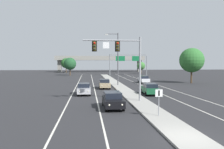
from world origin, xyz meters
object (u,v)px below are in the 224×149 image
object	(u,v)px
car_receding_green	(150,89)
highway_sign_gantry	(128,58)
tree_far_right_c	(192,60)
tree_far_left_b	(66,63)
car_oncoming_black	(113,100)
tree_far_left_c	(70,64)
median_sign_post	(159,98)
tree_far_right_b	(141,66)
car_receding_white	(144,79)
street_lamp_median	(117,56)
car_oncoming_tan	(105,84)
overhead_signal_mast	(122,55)
car_oncoming_silver	(84,89)

from	to	relation	value
car_receding_green	highway_sign_gantry	xyz separation A→B (m)	(5.38, 48.09, 5.34)
car_receding_green	tree_far_right_c	distance (m)	22.01
tree_far_left_b	car_oncoming_black	bearing A→B (deg)	-81.51
tree_far_left_b	tree_far_right_c	world-z (taller)	tree_far_right_c
tree_far_left_c	median_sign_post	bearing A→B (deg)	-79.20
median_sign_post	tree_far_right_b	xyz separation A→B (m)	(15.76, 74.38, 1.55)
car_receding_white	tree_far_right_c	distance (m)	11.15
median_sign_post	tree_far_left_c	distance (m)	64.14
median_sign_post	street_lamp_median	world-z (taller)	street_lamp_median
car_oncoming_tan	tree_far_left_b	size ratio (longest dim) A/B	0.69
median_sign_post	car_receding_white	world-z (taller)	median_sign_post
tree_far_right_b	tree_far_right_c	bearing A→B (deg)	-88.90
overhead_signal_mast	car_oncoming_tan	size ratio (longest dim) A/B	1.60
car_receding_white	highway_sign_gantry	bearing A→B (deg)	86.46
car_receding_green	overhead_signal_mast	bearing A→B (deg)	-130.31
street_lamp_median	car_oncoming_tan	distance (m)	7.13
tree_far_left_b	tree_far_right_b	xyz separation A→B (m)	(31.31, -11.83, -1.10)
car_receding_green	highway_sign_gantry	size ratio (longest dim) A/B	0.34
car_oncoming_tan	tree_far_right_c	distance (m)	21.58
car_receding_green	tree_far_right_b	size ratio (longest dim) A/B	0.94
car_oncoming_silver	tree_far_left_c	world-z (taller)	tree_far_left_c
street_lamp_median	car_receding_green	distance (m)	14.07
overhead_signal_mast	tree_far_right_c	size ratio (longest dim) A/B	0.94
overhead_signal_mast	tree_far_right_b	xyz separation A→B (m)	(17.66, 66.75, -2.16)
car_oncoming_black	car_receding_green	distance (m)	10.91
tree_far_left_c	tree_far_right_b	distance (m)	30.04
overhead_signal_mast	car_receding_green	bearing A→B (deg)	49.69
tree_far_left_b	tree_far_left_c	world-z (taller)	tree_far_left_b
car_receding_white	highway_sign_gantry	distance (m)	30.45
median_sign_post	car_receding_white	size ratio (longest dim) A/B	0.49
car_receding_white	tree_far_left_c	world-z (taller)	tree_far_left_c
car_receding_green	tree_far_right_c	xyz separation A→B (m)	(13.76, 16.66, 4.17)
car_oncoming_black	car_oncoming_tan	size ratio (longest dim) A/B	1.00
overhead_signal_mast	car_oncoming_black	distance (m)	5.80
overhead_signal_mast	car_receding_white	bearing A→B (deg)	70.79
median_sign_post	street_lamp_median	size ratio (longest dim) A/B	0.22
overhead_signal_mast	tree_far_right_b	distance (m)	69.08
car_oncoming_silver	car_receding_white	distance (m)	21.34
overhead_signal_mast	car_oncoming_tan	xyz separation A→B (m)	(-1.00, 14.04, -4.48)
median_sign_post	tree_far_left_c	world-z (taller)	tree_far_left_c
street_lamp_median	highway_sign_gantry	bearing A→B (deg)	76.53
tree_far_left_b	car_oncoming_silver	bearing A→B (deg)	-82.69
highway_sign_gantry	car_receding_green	bearing A→B (deg)	-96.38
car_oncoming_black	tree_far_right_b	distance (m)	72.73
median_sign_post	tree_far_left_b	size ratio (longest dim) A/B	0.34
tree_far_left_b	tree_far_right_b	world-z (taller)	tree_far_left_b
highway_sign_gantry	tree_far_right_c	distance (m)	32.55
car_receding_white	car_oncoming_black	bearing A→B (deg)	-109.65
street_lamp_median	car_oncoming_black	xyz separation A→B (m)	(-3.10, -21.79, -4.97)
car_oncoming_silver	highway_sign_gantry	xyz separation A→B (m)	(14.55, 47.07, 5.34)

